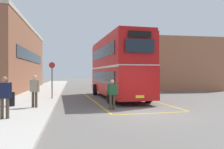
% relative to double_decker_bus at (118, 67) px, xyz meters
% --- Properties ---
extents(ground_plane, '(135.60, 135.60, 0.00)m').
position_rel_double_decker_bus_xyz_m(ground_plane, '(-0.09, 7.36, -2.51)').
color(ground_plane, '#66605B').
extents(sidewalk_left, '(4.00, 57.60, 0.14)m').
position_rel_double_decker_bus_xyz_m(sidewalk_left, '(-6.59, 9.76, -2.44)').
color(sidewalk_left, '#B2ADA3').
rests_on(sidewalk_left, ground).
extents(brick_building_left, '(5.72, 20.25, 7.47)m').
position_rel_double_decker_bus_xyz_m(brick_building_left, '(-10.99, 10.07, 1.23)').
color(brick_building_left, brown).
rests_on(brick_building_left, ground).
extents(depot_building_right, '(8.12, 13.89, 6.04)m').
position_rel_double_decker_bus_xyz_m(depot_building_right, '(9.44, 11.90, 0.51)').
color(depot_building_right, '#9E6647').
rests_on(depot_building_right, ground).
extents(double_decker_bus, '(3.34, 10.14, 4.75)m').
position_rel_double_decker_bus_xyz_m(double_decker_bus, '(0.00, 0.00, 0.00)').
color(double_decker_bus, black).
rests_on(double_decker_bus, ground).
extents(single_deck_bus, '(3.38, 9.09, 3.02)m').
position_rel_double_decker_bus_xyz_m(single_deck_bus, '(2.91, 16.21, -0.87)').
color(single_deck_bus, black).
rests_on(single_deck_bus, ground).
extents(pedestrian_boarding, '(0.53, 0.37, 1.66)m').
position_rel_double_decker_bus_xyz_m(pedestrian_boarding, '(-1.43, -5.48, -1.56)').
color(pedestrian_boarding, '#473828').
rests_on(pedestrian_boarding, ground).
extents(pedestrian_waiting_near, '(0.53, 0.46, 1.75)m').
position_rel_double_decker_bus_xyz_m(pedestrian_waiting_near, '(-5.61, -4.83, -1.35)').
color(pedestrian_waiting_near, '#473828').
rests_on(pedestrian_waiting_near, sidewalk_left).
extents(pedestrian_waiting_far, '(0.57, 0.29, 1.72)m').
position_rel_double_decker_bus_xyz_m(pedestrian_waiting_far, '(-6.32, -7.82, -1.37)').
color(pedestrian_waiting_far, '#473828').
rests_on(pedestrian_waiting_far, sidewalk_left).
extents(litter_bin, '(0.51, 0.51, 0.84)m').
position_rel_double_decker_bus_xyz_m(litter_bin, '(-7.04, -4.09, -1.95)').
color(litter_bin, black).
rests_on(litter_bin, sidewalk_left).
extents(bus_stop_sign, '(0.44, 0.08, 2.67)m').
position_rel_double_decker_bus_xyz_m(bus_stop_sign, '(-5.04, -0.51, -0.77)').
color(bus_stop_sign, '#4C4C51').
rests_on(bus_stop_sign, sidewalk_left).
extents(bay_marking_yellow, '(4.99, 12.26, 0.01)m').
position_rel_double_decker_bus_xyz_m(bay_marking_yellow, '(0.05, -1.90, -2.51)').
color(bay_marking_yellow, gold).
rests_on(bay_marking_yellow, ground).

